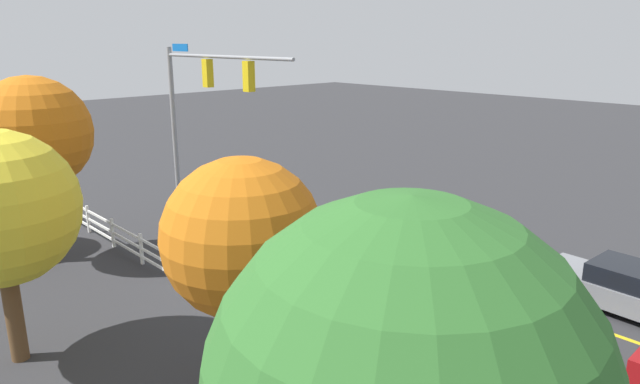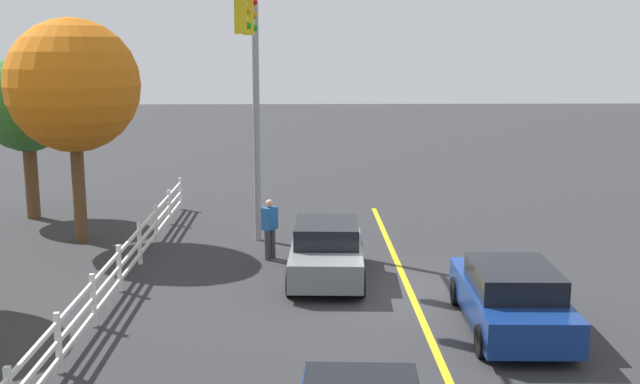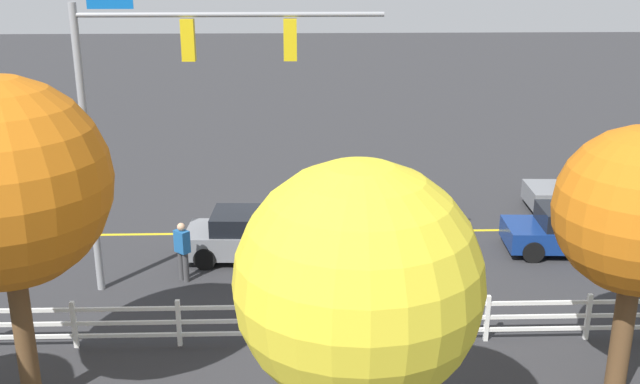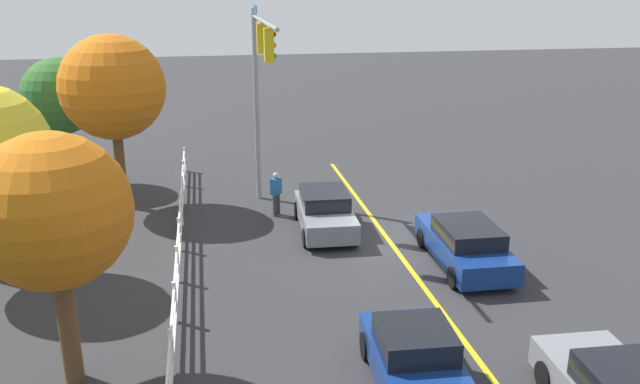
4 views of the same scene
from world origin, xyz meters
name	(u,v)px [view 3 (image 3 of 4)]	position (x,y,z in m)	size (l,w,h in m)	color
ground_plane	(303,232)	(0.00, 0.00, 0.00)	(120.00, 120.00, 0.00)	#2D2D30
lane_center_stripe	(426,231)	(-4.00, 0.00, 0.00)	(28.00, 0.16, 0.01)	gold
signal_assembly	(161,91)	(3.51, 3.93, 5.34)	(7.54, 0.38, 7.61)	gray
car_0	(366,194)	(-2.17, -1.74, 0.69)	(4.54, 2.05, 1.41)	navy
car_1	(597,192)	(-10.21, -1.74, 0.69)	(4.70, 2.13, 1.42)	slate
car_2	(253,236)	(1.49, 1.98, 0.70)	(4.07, 2.02, 1.43)	slate
car_3	(571,231)	(-8.02, 1.81, 0.66)	(4.08, 2.02, 1.40)	navy
pedestrian	(182,249)	(3.32, 3.49, 0.93)	(0.47, 0.46, 1.69)	#3F3F42
white_rail_fence	(436,318)	(-3.00, 6.98, 0.60)	(26.10, 0.10, 1.15)	white
tree_1	(640,212)	(-6.32, 9.13, 3.94)	(3.27, 3.27, 5.60)	brown
tree_2	(358,284)	(-0.72, 12.09, 3.94)	(3.74, 3.74, 5.83)	brown
tree_4	(2,184)	(5.47, 9.27, 4.66)	(3.91, 3.91, 6.64)	brown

